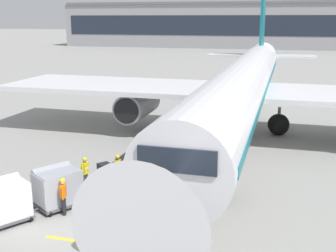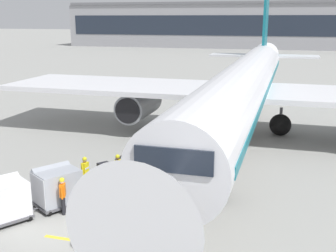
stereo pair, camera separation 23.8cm
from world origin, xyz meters
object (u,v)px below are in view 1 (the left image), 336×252
baggage_cart_lead (57,186)px  safety_cone_wingtip (173,131)px  safety_cone_nose_mark (149,144)px  ground_crew_by_carts (116,190)px  ground_crew_marshaller (85,171)px  baggage_cart_second (3,200)px  safety_cone_engine_keepout (167,136)px  ground_crew_wingwalker (118,168)px  belt_loader (128,170)px  parked_airplane (243,85)px  ground_crew_by_loader (63,194)px

baggage_cart_lead → safety_cone_wingtip: bearing=81.6°
baggage_cart_lead → safety_cone_nose_mark: baggage_cart_lead is taller
baggage_cart_lead → ground_crew_by_carts: baggage_cart_lead is taller
ground_crew_marshaller → safety_cone_wingtip: bearing=81.7°
baggage_cart_lead → safety_cone_nose_mark: 10.01m
baggage_cart_second → safety_cone_engine_keepout: baggage_cart_second is taller
ground_crew_wingwalker → ground_crew_by_carts: bearing=-69.4°
baggage_cart_second → belt_loader: bearing=54.5°
safety_cone_engine_keepout → safety_cone_nose_mark: (-0.66, -2.25, -0.01)m
ground_crew_marshaller → safety_cone_wingtip: (1.66, 11.34, -0.69)m
ground_crew_marshaller → safety_cone_nose_mark: (0.95, 7.66, -0.66)m
ground_crew_by_carts → safety_cone_wingtip: ground_crew_by_carts is taller
safety_cone_wingtip → ground_crew_wingwalker: bearing=-91.1°
safety_cone_engine_keepout → baggage_cart_second: bearing=-103.4°
baggage_cart_second → safety_cone_wingtip: baggage_cart_second is taller
parked_airplane → ground_crew_by_carts: 15.42m
safety_cone_nose_mark → belt_loader: bearing=-81.4°
ground_crew_by_loader → safety_cone_nose_mark: ground_crew_by_loader is taller
parked_airplane → baggage_cart_second: parked_airplane is taller
baggage_cart_second → safety_cone_wingtip: (3.43, 15.60, -0.69)m
parked_airplane → ground_crew_marshaller: parked_airplane is taller
ground_crew_marshaller → safety_cone_engine_keepout: ground_crew_marshaller is taller
baggage_cart_second → safety_cone_nose_mark: bearing=77.1°
ground_crew_marshaller → safety_cone_wingtip: ground_crew_marshaller is taller
baggage_cart_second → safety_cone_nose_mark: (2.72, 11.92, -0.66)m
baggage_cart_second → ground_crew_by_carts: baggage_cart_second is taller
safety_cone_engine_keepout → ground_crew_by_carts: bearing=-85.7°
ground_crew_by_loader → ground_crew_by_carts: bearing=25.1°
ground_crew_by_carts → ground_crew_marshaller: 3.17m
parked_airplane → ground_crew_marshaller: bearing=-117.7°
ground_crew_by_loader → safety_cone_wingtip: size_ratio=2.71×
parked_airplane → safety_cone_engine_keepout: parked_airplane is taller
baggage_cart_second → safety_cone_nose_mark: 12.24m
baggage_cart_second → ground_crew_wingwalker: size_ratio=1.56×
ground_crew_wingwalker → safety_cone_engine_keepout: (0.16, 9.06, -0.65)m
baggage_cart_second → ground_crew_wingwalker: bearing=57.7°
baggage_cart_lead → baggage_cart_second: 2.48m
belt_loader → ground_crew_wingwalker: bearing=-165.9°
belt_loader → baggage_cart_second: size_ratio=1.82×
ground_crew_marshaller → parked_airplane: bearing=62.3°
safety_cone_engine_keepout → baggage_cart_lead: bearing=-99.1°
safety_cone_engine_keepout → safety_cone_wingtip: 1.43m
ground_crew_wingwalker → safety_cone_nose_mark: (-0.50, 6.81, -0.66)m
ground_crew_wingwalker → parked_airplane: bearing=66.3°
ground_crew_by_carts → safety_cone_engine_keepout: 11.90m
safety_cone_wingtip → ground_crew_marshaller: bearing=-98.3°
parked_airplane → safety_cone_nose_mark: (-5.69, -4.99, -3.49)m
ground_crew_by_carts → ground_crew_marshaller: size_ratio=1.00×
baggage_cart_second → safety_cone_engine_keepout: 14.59m
safety_cone_nose_mark → ground_crew_by_carts: bearing=-80.8°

